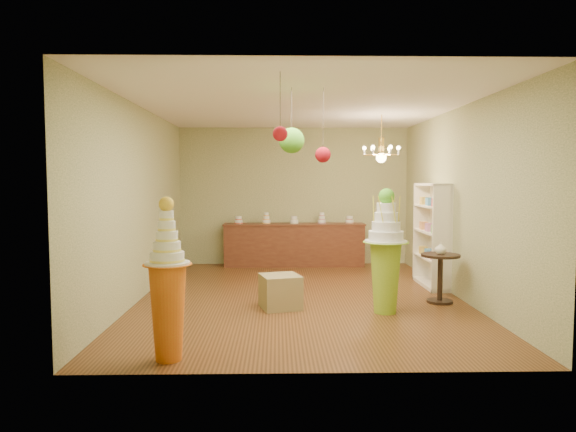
{
  "coord_description": "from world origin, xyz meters",
  "views": [
    {
      "loc": [
        -0.37,
        -8.06,
        1.85
      ],
      "look_at": [
        -0.19,
        0.0,
        1.29
      ],
      "focal_mm": 32.0,
      "sensor_mm": 36.0,
      "label": 1
    }
  ],
  "objects_px": {
    "pedestal_orange": "(168,298)",
    "round_table": "(440,271)",
    "pedestal_green": "(386,260)",
    "sideboard": "(294,244)"
  },
  "relations": [
    {
      "from": "sideboard",
      "to": "pedestal_green",
      "type": "bearing_deg",
      "value": -73.98
    },
    {
      "from": "pedestal_green",
      "to": "pedestal_orange",
      "type": "distance_m",
      "value": 3.21
    },
    {
      "from": "round_table",
      "to": "pedestal_green",
      "type": "bearing_deg",
      "value": -148.89
    },
    {
      "from": "pedestal_green",
      "to": "sideboard",
      "type": "relative_size",
      "value": 0.57
    },
    {
      "from": "sideboard",
      "to": "round_table",
      "type": "relative_size",
      "value": 4.1
    },
    {
      "from": "pedestal_orange",
      "to": "sideboard",
      "type": "xyz_separation_m",
      "value": [
        1.49,
        5.82,
        -0.17
      ]
    },
    {
      "from": "pedestal_orange",
      "to": "sideboard",
      "type": "distance_m",
      "value": 6.01
    },
    {
      "from": "pedestal_green",
      "to": "pedestal_orange",
      "type": "height_order",
      "value": "pedestal_green"
    },
    {
      "from": "pedestal_orange",
      "to": "round_table",
      "type": "xyz_separation_m",
      "value": [
        3.59,
        2.41,
        -0.17
      ]
    },
    {
      "from": "pedestal_orange",
      "to": "round_table",
      "type": "height_order",
      "value": "pedestal_orange"
    }
  ]
}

